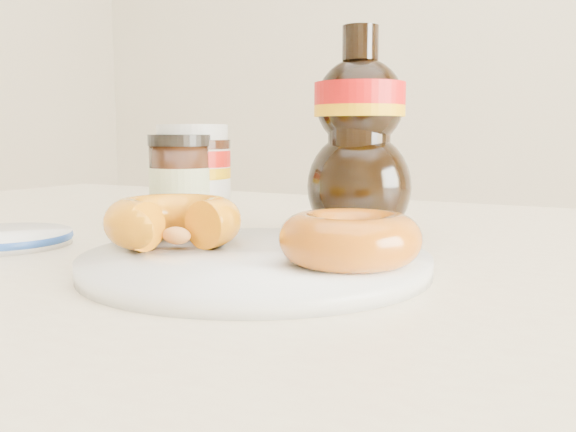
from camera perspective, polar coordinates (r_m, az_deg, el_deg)
The scene contains 8 objects.
dining_table at distance 0.59m, azimuth -0.85°, elevation -10.83°, with size 1.40×0.90×0.75m.
plate at distance 0.47m, azimuth -2.90°, elevation -4.06°, with size 0.26×0.26×0.01m.
donut_bitten at distance 0.52m, azimuth -10.15°, elevation -0.46°, with size 0.11×0.11×0.04m, color orange.
donut_whole at distance 0.44m, azimuth 5.53°, elevation -2.01°, with size 0.10×0.10×0.03m, color #924209.
nutella_jar at distance 0.67m, azimuth -8.43°, elevation 3.74°, with size 0.08×0.08×0.11m.
syrup_bottle at distance 0.63m, azimuth 6.34°, elevation 7.34°, with size 0.10×0.09×0.20m, color black, non-canonical shape.
dark_jar at distance 0.65m, azimuth -9.53°, elevation 2.65°, with size 0.06×0.06×0.10m.
blue_rim_saucer at distance 0.64m, azimuth -24.03°, elevation -1.77°, with size 0.12×0.12×0.01m.
Camera 1 is at (0.27, -0.39, 0.85)m, focal length 40.00 mm.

